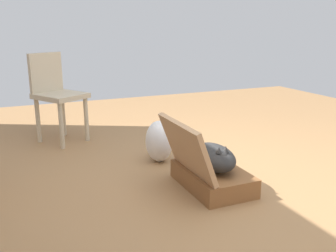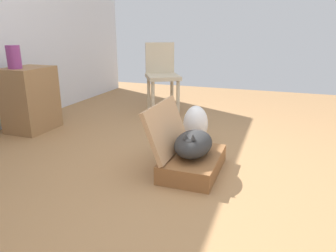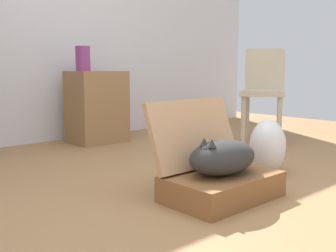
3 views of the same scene
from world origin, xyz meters
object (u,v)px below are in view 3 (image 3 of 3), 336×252
plastic_bag_white (268,146)px  chair (263,90)px  side_table (97,107)px  suitcase_base (222,186)px  cat (222,157)px  vase_tall (83,59)px

plastic_bag_white → chair: 1.29m
side_table → suitcase_base: bearing=-102.9°
suitcase_base → cat: cat is taller
suitcase_base → cat: (-0.00, 0.00, 0.17)m
suitcase_base → chair: chair is taller
cat → side_table: bearing=77.0°
cat → chair: bearing=28.2°
suitcase_base → plastic_bag_white: plastic_bag_white is taller
suitcase_base → plastic_bag_white: (0.67, 0.16, 0.12)m
side_table → chair: size_ratio=0.76×
vase_tall → cat: bearing=-99.4°
chair → vase_tall: bearing=-160.6°
cat → vase_tall: bearing=80.6°
plastic_bag_white → suitcase_base: bearing=-166.5°
suitcase_base → side_table: side_table is taller
suitcase_base → cat: size_ratio=1.22×
cat → plastic_bag_white: size_ratio=1.40×
side_table → vase_tall: bearing=170.0°
side_table → chair: (1.22, -1.08, 0.16)m
suitcase_base → chair: bearing=28.2°
suitcase_base → side_table: (0.45, 1.97, 0.28)m
vase_tall → chair: (1.34, -1.10, -0.30)m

